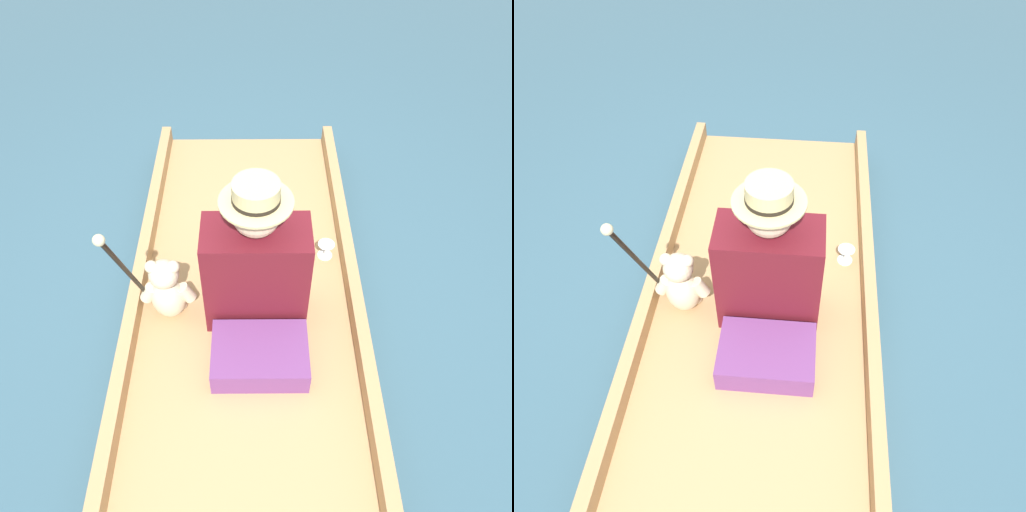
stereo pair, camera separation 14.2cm
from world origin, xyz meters
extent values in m
plane|color=#385B70|center=(0.00, 0.00, 0.00)|extent=(16.00, 16.00, 0.00)
cube|color=tan|center=(0.00, 0.00, 0.07)|extent=(1.16, 2.62, 0.15)
cube|color=tan|center=(-0.55, 0.00, 0.20)|extent=(0.06, 2.62, 0.11)
cube|color=tan|center=(0.55, 0.00, 0.20)|extent=(0.06, 2.62, 0.11)
cube|color=#6B3875|center=(0.07, -0.46, 0.22)|extent=(0.44, 0.31, 0.14)
cube|color=white|center=(0.05, 0.20, 0.20)|extent=(0.43, 0.46, 0.11)
cube|color=#5B141E|center=(0.05, -0.16, 0.43)|extent=(0.48, 0.25, 0.57)
cube|color=beige|center=(0.05, -0.03, 0.48)|extent=(0.04, 0.01, 0.31)
cube|color=white|center=(-0.08, -0.03, 0.51)|extent=(0.02, 0.01, 0.34)
cube|color=white|center=(0.18, -0.03, 0.51)|extent=(0.02, 0.01, 0.34)
sphere|color=beige|center=(0.05, -0.16, 0.82)|extent=(0.20, 0.20, 0.20)
cylinder|color=#CCB77F|center=(0.05, -0.16, 0.89)|extent=(0.31, 0.31, 0.01)
cylinder|color=#CCB77F|center=(0.05, -0.16, 0.93)|extent=(0.19, 0.19, 0.09)
cylinder|color=black|center=(0.05, -0.16, 0.90)|extent=(0.20, 0.20, 0.02)
ellipsoid|color=beige|center=(-0.37, -0.17, 0.27)|extent=(0.17, 0.14, 0.25)
sphere|color=beige|center=(-0.37, -0.17, 0.45)|extent=(0.14, 0.14, 0.14)
sphere|color=tan|center=(-0.37, -0.11, 0.44)|extent=(0.06, 0.06, 0.06)
sphere|color=beige|center=(-0.42, -0.17, 0.51)|extent=(0.06, 0.06, 0.06)
sphere|color=beige|center=(-0.32, -0.17, 0.51)|extent=(0.06, 0.06, 0.06)
cylinder|color=beige|center=(-0.46, -0.17, 0.32)|extent=(0.09, 0.06, 0.11)
cylinder|color=beige|center=(-0.28, -0.17, 0.32)|extent=(0.09, 0.06, 0.11)
sphere|color=beige|center=(-0.42, -0.14, 0.18)|extent=(0.07, 0.07, 0.07)
sphere|color=beige|center=(-0.33, -0.14, 0.18)|extent=(0.07, 0.07, 0.07)
cylinder|color=silver|center=(0.44, 0.21, 0.15)|extent=(0.08, 0.08, 0.01)
cylinder|color=silver|center=(0.44, 0.21, 0.18)|extent=(0.01, 0.01, 0.04)
cone|color=silver|center=(0.44, 0.21, 0.22)|extent=(0.09, 0.09, 0.04)
cylinder|color=black|center=(-0.48, -0.28, 0.57)|extent=(0.02, 0.40, 0.85)
sphere|color=beige|center=(-0.48, -0.47, 0.99)|extent=(0.04, 0.04, 0.04)
camera|label=1|loc=(0.04, -1.63, 2.21)|focal=35.00mm
camera|label=2|loc=(0.19, -1.63, 2.21)|focal=35.00mm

